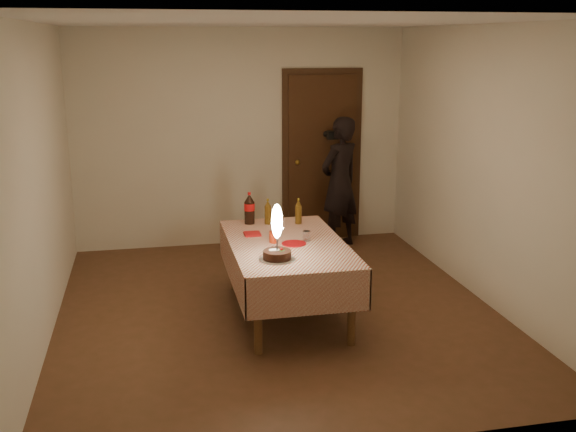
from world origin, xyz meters
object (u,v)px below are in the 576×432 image
at_px(amber_bottle_left, 268,212).
at_px(amber_bottle_right, 298,212).
at_px(clear_cup, 307,236).
at_px(dining_table, 287,252).
at_px(red_cup, 274,237).
at_px(birthday_cake, 277,243).
at_px(photographer, 340,182).
at_px(red_plate, 294,243).
at_px(cola_bottle, 249,209).

height_order(amber_bottle_left, amber_bottle_right, same).
bearing_deg(clear_cup, amber_bottle_left, 110.63).
height_order(dining_table, clear_cup, clear_cup).
relative_size(red_cup, amber_bottle_left, 0.39).
bearing_deg(red_cup, birthday_cake, -97.26).
xyz_separation_m(dining_table, amber_bottle_right, (0.24, 0.60, 0.21)).
bearing_deg(photographer, clear_cup, -114.17).
distance_m(dining_table, red_cup, 0.19).
distance_m(red_cup, amber_bottle_right, 0.69).
distance_m(red_cup, clear_cup, 0.30).
bearing_deg(red_plate, photographer, 63.50).
distance_m(dining_table, red_plate, 0.13).
bearing_deg(dining_table, red_plate, -53.23).
height_order(birthday_cake, photographer, photographer).
relative_size(red_cup, clear_cup, 1.11).
bearing_deg(clear_cup, red_plate, -151.10).
height_order(red_cup, amber_bottle_left, amber_bottle_left).
relative_size(dining_table, amber_bottle_right, 6.75).
relative_size(red_cup, cola_bottle, 0.31).
bearing_deg(cola_bottle, red_cup, -80.63).
height_order(clear_cup, cola_bottle, cola_bottle).
xyz_separation_m(cola_bottle, amber_bottle_left, (0.17, -0.05, -0.03)).
distance_m(cola_bottle, photographer, 1.81).
relative_size(dining_table, clear_cup, 19.11).
bearing_deg(red_plate, amber_bottle_left, 98.44).
xyz_separation_m(dining_table, cola_bottle, (-0.23, 0.69, 0.25)).
height_order(red_plate, cola_bottle, cola_bottle).
bearing_deg(red_plate, cola_bottle, 110.25).
relative_size(dining_table, red_plate, 7.82).
height_order(birthday_cake, red_plate, birthday_cake).
xyz_separation_m(birthday_cake, amber_bottle_left, (0.12, 1.11, -0.02)).
relative_size(dining_table, cola_bottle, 5.42).
bearing_deg(amber_bottle_right, clear_cup, -95.61).
bearing_deg(birthday_cake, dining_table, 68.80).
xyz_separation_m(dining_table, photographer, (1.06, 1.96, 0.19)).
height_order(clear_cup, amber_bottle_right, amber_bottle_right).
relative_size(dining_table, photographer, 1.09).
relative_size(birthday_cake, cola_bottle, 1.48).
bearing_deg(amber_bottle_left, dining_table, -85.03).
bearing_deg(red_cup, cola_bottle, 99.37).
xyz_separation_m(red_plate, photographer, (1.01, 2.02, 0.10)).
bearing_deg(amber_bottle_left, photographer, 49.68).
height_order(clear_cup, photographer, photographer).
height_order(red_cup, amber_bottle_right, amber_bottle_right).
bearing_deg(amber_bottle_right, dining_table, -112.01).
distance_m(clear_cup, amber_bottle_left, 0.68).
xyz_separation_m(birthday_cake, red_cup, (0.06, 0.47, -0.09)).
xyz_separation_m(birthday_cake, cola_bottle, (-0.05, 1.15, 0.01)).
distance_m(red_plate, clear_cup, 0.16).
distance_m(red_plate, cola_bottle, 0.82).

